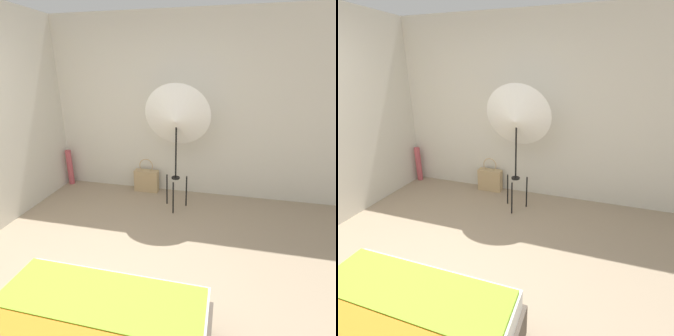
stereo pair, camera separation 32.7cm
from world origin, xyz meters
TOP-DOWN VIEW (x-y plane):
  - ground_plane at (0.00, 0.00)m, footprint 14.00×14.00m
  - wall_back at (0.00, 2.50)m, footprint 8.00×0.05m
  - photo_umbrella at (0.39, 1.92)m, footprint 0.86×0.43m
  - tote_bag at (-0.17, 2.36)m, footprint 0.38×0.14m
  - paper_roll at (-1.52, 2.35)m, footprint 0.09×0.09m

SIDE VIEW (x-z plane):
  - ground_plane at x=0.00m, z-range 0.00..0.00m
  - tote_bag at x=-0.17m, z-range -0.09..0.45m
  - paper_roll at x=-1.52m, z-range 0.00..0.59m
  - photo_umbrella at x=0.39m, z-range 0.41..2.12m
  - wall_back at x=0.00m, z-range 0.00..2.60m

